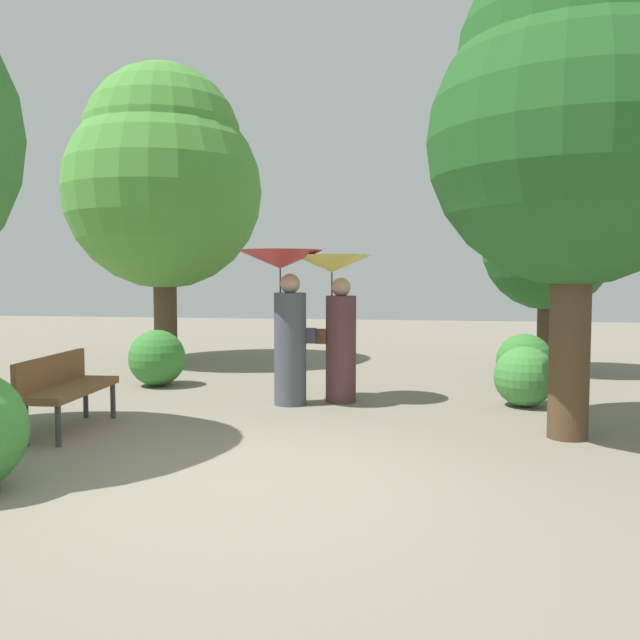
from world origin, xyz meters
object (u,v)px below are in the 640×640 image
person_right (336,304)px  park_bench (65,385)px  tree_near_left (163,176)px  tree_near_right (548,234)px  tree_mid_right (575,114)px  person_left (285,301)px

person_right → park_bench: person_right is taller
tree_near_left → tree_near_right: bearing=-2.0°
tree_near_left → tree_mid_right: (6.52, -5.01, -0.26)m
person_left → park_bench: (-2.07, -1.85, -0.86)m
person_left → tree_near_left: (-3.20, 3.71, 2.24)m
tree_near_left → tree_mid_right: bearing=-37.6°
park_bench → person_left: bearing=-52.0°
tree_mid_right → person_right: bearing=149.0°
person_right → park_bench: bearing=120.2°
tree_near_right → person_right: bearing=-135.8°
park_bench → tree_near_right: bearing=-51.9°
person_right → tree_near_right: 4.65m
person_left → tree_mid_right: tree_mid_right is taller
person_right → park_bench: size_ratio=1.30×
person_left → person_right: 0.71m
person_right → tree_near_left: bearing=40.0°
tree_near_right → tree_mid_right: bearing=-96.7°
person_left → tree_mid_right: 4.08m
tree_near_left → tree_mid_right: 8.22m
person_left → person_right: person_left is taller
park_bench → tree_near_left: tree_near_left is taller
tree_near_right → person_left: bearing=-138.2°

